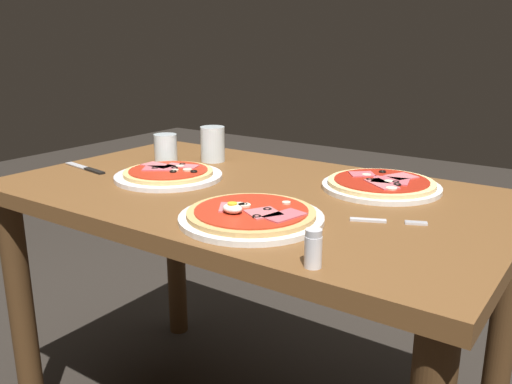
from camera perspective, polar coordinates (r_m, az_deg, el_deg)
The scene contains 9 objects.
dining_table at distance 1.41m, azimuth -0.56°, elevation -4.29°, with size 1.28×0.76×0.75m.
pizza_foreground at distance 1.14m, azimuth -0.51°, elevation -2.48°, with size 0.31×0.31×0.05m.
pizza_across_left at distance 1.41m, azimuth 13.02°, elevation 0.77°, with size 0.30×0.30×0.03m.
pizza_across_right at distance 1.50m, azimuth -9.17°, elevation 1.84°, with size 0.29×0.29×0.03m.
water_glass_near at distance 1.69m, azimuth -4.57°, elevation 4.79°, with size 0.07×0.07×0.11m.
water_glass_far at distance 1.70m, azimuth -9.46°, elevation 4.42°, with size 0.07×0.07×0.09m.
fork at distance 1.16m, azimuth 13.08°, elevation -2.98°, with size 0.15×0.08×0.00m.
knife at distance 1.66m, azimuth -17.30°, elevation 2.36°, with size 0.20×0.05×0.01m.
salt_shaker at distance 0.91m, azimuth 6.03°, elevation -5.93°, with size 0.03×0.03×0.07m.
Camera 1 is at (0.77, -1.08, 1.12)m, focal length 38.09 mm.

